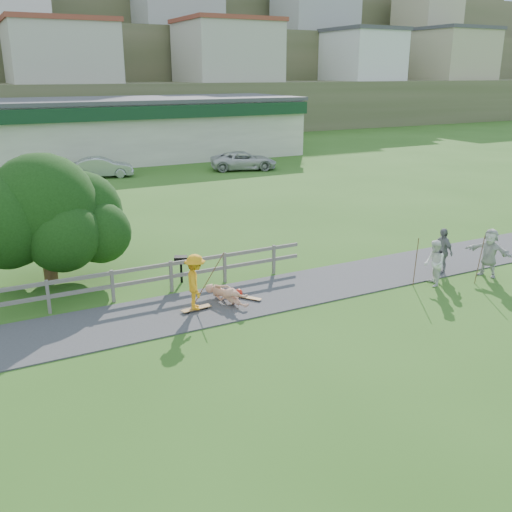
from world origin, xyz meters
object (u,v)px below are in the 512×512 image
object	(u,v)px
car_silver	(102,167)
tree	(46,230)
skater_fallen	(227,294)
spectator_b	(442,251)
spectator_a	(434,263)
car_white	(244,161)
spectator_d	(489,253)
skater_rider	(195,285)
bbq	(181,270)

from	to	relation	value
car_silver	tree	xyz separation A→B (m)	(-6.62, -20.57, 1.18)
skater_fallen	spectator_b	size ratio (longest dim) A/B	1.02
spectator_a	tree	bearing A→B (deg)	-92.85
spectator_b	car_silver	distance (m)	27.13
spectator_b	car_white	xyz separation A→B (m)	(4.03, 24.66, -0.17)
skater_fallen	spectator_a	distance (m)	7.40
car_white	spectator_b	bearing A→B (deg)	-172.37
spectator_a	spectator_d	size ratio (longest dim) A/B	0.91
skater_fallen	spectator_a	world-z (taller)	spectator_a
car_white	spectator_d	bearing A→B (deg)	-169.13
skater_rider	spectator_b	size ratio (longest dim) A/B	1.02
spectator_a	car_silver	size ratio (longest dim) A/B	0.38
spectator_b	car_white	world-z (taller)	spectator_b
skater_fallen	spectator_a	bearing A→B (deg)	-33.04
spectator_d	car_white	distance (m)	25.83
car_silver	tree	bearing A→B (deg)	173.94
spectator_d	bbq	world-z (taller)	spectator_d
skater_fallen	skater_rider	bearing A→B (deg)	168.11
skater_rider	spectator_a	bearing A→B (deg)	-85.04
spectator_b	tree	distance (m)	14.31
skater_rider	spectator_b	world-z (taller)	skater_rider
spectator_a	bbq	bearing A→B (deg)	-93.03
spectator_d	car_white	size ratio (longest dim) A/B	0.35
spectator_d	tree	xyz separation A→B (m)	(-14.35, 6.82, 1.00)
car_silver	spectator_a	bearing A→B (deg)	-157.29
skater_rider	car_white	distance (m)	27.34
spectator_a	spectator_d	distance (m)	2.49
car_white	bbq	bearing A→B (deg)	165.39
spectator_a	spectator_d	xyz separation A→B (m)	(2.49, -0.19, 0.08)
skater_fallen	tree	xyz separation A→B (m)	(-4.72, 4.79, 1.58)
spectator_d	bbq	xyz separation A→B (m)	(-10.24, 4.55, -0.41)
spectator_a	spectator_b	bearing A→B (deg)	151.46
spectator_a	bbq	world-z (taller)	spectator_a
skater_fallen	car_silver	world-z (taller)	car_silver
skater_fallen	car_silver	bearing A→B (deg)	67.07
skater_rider	bbq	bearing A→B (deg)	5.87
car_white	tree	world-z (taller)	tree
car_silver	spectator_b	bearing A→B (deg)	-154.52
car_white	car_silver	bearing A→B (deg)	97.70
car_silver	bbq	xyz separation A→B (m)	(-2.50, -22.83, -0.23)
skater_rider	skater_fallen	xyz separation A→B (m)	(1.11, 0.13, -0.56)
car_white	tree	bearing A→B (deg)	154.77
skater_fallen	spectator_d	xyz separation A→B (m)	(9.63, -2.03, 0.57)
car_silver	car_white	size ratio (longest dim) A/B	0.86
car_silver	bbq	size ratio (longest dim) A/B	4.46
spectator_a	spectator_d	bearing A→B (deg)	111.83
skater_fallen	bbq	xyz separation A→B (m)	(-0.61, 2.53, 0.17)
spectator_a	car_silver	distance (m)	27.69
spectator_b	spectator_d	world-z (taller)	spectator_d
skater_rider	car_white	xyz separation A→B (m)	(13.47, 23.79, -0.18)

